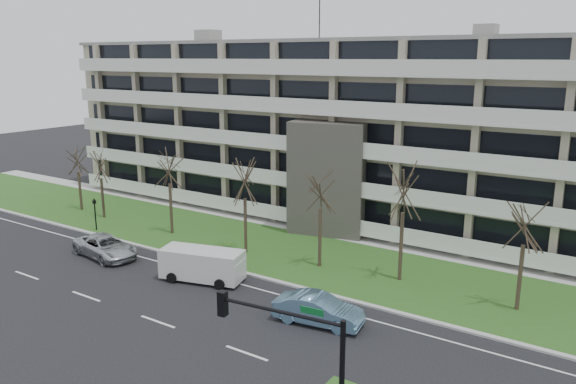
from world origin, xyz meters
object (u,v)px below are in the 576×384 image
Objects in this scene: white_van at (203,262)px; pedestrian_signal at (95,210)px; blue_sedan at (318,310)px; silver_pickup at (106,247)px; traffic_signal at (298,360)px.

pedestrian_signal is (-14.46, 3.17, 0.49)m from white_van.
pedestrian_signal is at bearing 70.93° from blue_sedan.
silver_pickup is at bearing 79.32° from blue_sedan.
silver_pickup is at bearing 168.40° from white_van.
traffic_signal is at bearing -105.55° from silver_pickup.
traffic_signal is (13.56, -10.29, 2.53)m from white_van.
blue_sedan is (17.82, -0.60, 0.03)m from silver_pickup.
blue_sedan is at bearing -21.92° from white_van.
blue_sedan is 9.15m from white_van.
silver_pickup is 0.94× the size of traffic_signal.
traffic_signal is (22.31, -9.78, 2.99)m from silver_pickup.
silver_pickup is at bearing -25.42° from pedestrian_signal.
silver_pickup is 24.54m from traffic_signal.
pedestrian_signal is (-5.71, 3.68, 0.95)m from silver_pickup.
blue_sedan is 0.86× the size of white_van.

